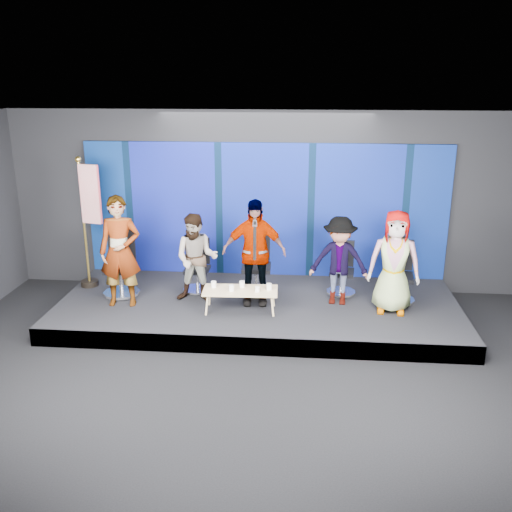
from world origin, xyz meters
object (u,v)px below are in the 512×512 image
at_px(chair_b, 198,274).
at_px(panelist_d, 339,261).
at_px(panelist_c, 254,252).
at_px(chair_a, 121,273).
at_px(chair_c, 257,273).
at_px(chair_e, 398,282).
at_px(panelist_e, 394,262).
at_px(chair_d, 342,276).
at_px(mug_e, 269,287).
at_px(mug_a, 214,284).
at_px(flag_stand, 89,220).
at_px(mug_d, 257,289).
at_px(mug_c, 242,284).
at_px(mug_b, 231,288).
at_px(coffee_table, 240,291).
at_px(panelist_a, 120,252).
at_px(panelist_b, 196,258).

distance_m(chair_b, panelist_d, 2.61).
bearing_deg(panelist_c, chair_b, 152.49).
height_order(chair_a, chair_c, chair_a).
bearing_deg(chair_e, panelist_c, -165.15).
relative_size(panelist_d, panelist_e, 0.89).
relative_size(panelist_c, panelist_e, 1.07).
bearing_deg(chair_d, mug_e, -136.70).
xyz_separation_m(chair_c, mug_a, (-0.66, -0.82, 0.06)).
bearing_deg(flag_stand, mug_d, -3.12).
xyz_separation_m(panelist_c, mug_c, (-0.18, -0.25, -0.49)).
height_order(chair_a, flag_stand, flag_stand).
bearing_deg(panelist_c, panelist_d, 2.48).
bearing_deg(flag_stand, chair_e, 11.94).
bearing_deg(panelist_c, mug_b, -128.62).
height_order(chair_b, panelist_e, panelist_e).
height_order(panelist_e, mug_c, panelist_e).
distance_m(panelist_d, mug_b, 1.91).
bearing_deg(panelist_d, mug_d, -150.93).
height_order(chair_c, mug_e, chair_c).
height_order(chair_c, mug_a, chair_c).
bearing_deg(flag_stand, mug_b, -5.78).
height_order(coffee_table, mug_a, mug_a).
xyz_separation_m(chair_b, chair_e, (3.60, -0.19, 0.03)).
xyz_separation_m(panelist_c, mug_b, (-0.34, -0.46, -0.49)).
xyz_separation_m(chair_c, flag_stand, (-3.07, 0.01, 0.92)).
distance_m(chair_a, panelist_a, 0.76).
xyz_separation_m(panelist_e, mug_a, (-3.00, -0.16, -0.43)).
relative_size(panelist_a, mug_b, 18.69).
distance_m(panelist_e, mug_d, 2.31).
height_order(panelist_e, mug_e, panelist_e).
bearing_deg(mug_e, mug_b, -169.04).
relative_size(chair_b, mug_a, 9.21).
xyz_separation_m(panelist_c, flag_stand, (-3.07, 0.52, 0.37)).
height_order(panelist_a, chair_b, panelist_a).
xyz_separation_m(chair_e, flag_stand, (-5.58, 0.20, 0.94)).
height_order(panelist_a, panelist_b, panelist_a).
xyz_separation_m(panelist_c, mug_a, (-0.66, -0.31, -0.49)).
bearing_deg(panelist_d, mug_c, -160.80).
relative_size(chair_c, mug_c, 10.97).
xyz_separation_m(chair_a, mug_d, (2.53, -0.67, 0.04)).
bearing_deg(mug_b, panelist_b, 144.49).
bearing_deg(mug_b, mug_a, 155.20).
distance_m(panelist_a, flag_stand, 1.18).
bearing_deg(panelist_d, panelist_a, -167.84).
height_order(chair_a, mug_b, chair_a).
distance_m(panelist_c, chair_d, 1.77).
bearing_deg(flag_stand, chair_d, 15.10).
bearing_deg(mug_c, panelist_a, -179.76).
height_order(chair_b, mug_d, chair_b).
bearing_deg(mug_c, chair_b, 139.82).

